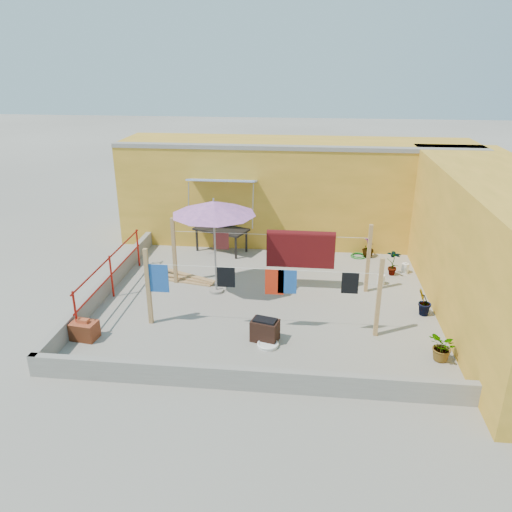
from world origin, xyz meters
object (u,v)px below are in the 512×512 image
object	(u,v)px
patio_umbrella	(214,208)
brick_stack	(84,330)
water_jug_a	(381,279)
green_hose	(358,256)
outdoor_table	(221,231)
plant_back_a	(287,244)
water_jug_b	(405,268)
brazier	(265,330)
white_basin	(268,344)

from	to	relation	value
patio_umbrella	brick_stack	xyz separation A→B (m)	(-2.38, -2.57, -2.02)
water_jug_a	green_hose	bearing A→B (deg)	102.88
outdoor_table	water_jug_a	world-z (taller)	outdoor_table
outdoor_table	plant_back_a	distance (m)	2.06
outdoor_table	brick_stack	size ratio (longest dim) A/B	3.03
water_jug_a	brick_stack	bearing A→B (deg)	-152.29
green_hose	patio_umbrella	bearing A→B (deg)	-143.26
brick_stack	water_jug_b	distance (m)	8.58
brazier	plant_back_a	size ratio (longest dim) A/B	0.81
white_basin	patio_umbrella	bearing A→B (deg)	122.23
white_basin	water_jug_a	world-z (taller)	water_jug_a
outdoor_table	white_basin	distance (m)	5.67
patio_umbrella	green_hose	bearing A→B (deg)	36.74
patio_umbrella	water_jug_a	size ratio (longest dim) A/B	8.14
white_basin	water_jug_a	distance (m)	4.33
patio_umbrella	white_basin	world-z (taller)	patio_umbrella
brick_stack	white_basin	size ratio (longest dim) A/B	1.29
brazier	white_basin	bearing A→B (deg)	-69.91
patio_umbrella	water_jug_b	xyz separation A→B (m)	(5.02, 1.77, -2.09)
patio_umbrella	water_jug_b	world-z (taller)	patio_umbrella
outdoor_table	green_hose	distance (m)	4.23
outdoor_table	water_jug_b	xyz separation A→B (m)	(5.38, -1.08, -0.54)
brazier	plant_back_a	bearing A→B (deg)	87.50
water_jug_a	green_hose	distance (m)	1.98
brazier	water_jug_b	bearing A→B (deg)	48.25
outdoor_table	white_basin	xyz separation A→B (m)	(1.90, -5.30, -0.63)
brazier	water_jug_b	xyz separation A→B (m)	(3.56, 3.99, -0.11)
brick_stack	brazier	bearing A→B (deg)	5.21
water_jug_b	brick_stack	bearing A→B (deg)	-149.60
white_basin	water_jug_b	xyz separation A→B (m)	(3.48, 4.22, 0.10)
brazier	patio_umbrella	bearing A→B (deg)	123.35
water_jug_b	outdoor_table	bearing A→B (deg)	168.66
brick_stack	green_hose	xyz separation A→B (m)	(6.20, 5.42, -0.17)
brick_stack	brazier	distance (m)	3.85
white_basin	green_hose	size ratio (longest dim) A/B	0.98
outdoor_table	green_hose	size ratio (longest dim) A/B	3.83
patio_umbrella	brazier	distance (m)	3.31
water_jug_a	water_jug_b	size ratio (longest dim) A/B	1.00
brick_stack	water_jug_b	xyz separation A→B (m)	(7.40, 4.34, -0.06)
brick_stack	water_jug_a	size ratio (longest dim) A/B	1.88
brazier	water_jug_a	size ratio (longest dim) A/B	2.05
outdoor_table	brazier	xyz separation A→B (m)	(1.82, -5.07, -0.43)
water_jug_a	water_jug_b	world-z (taller)	same
patio_umbrella	water_jug_a	world-z (taller)	patio_umbrella
brazier	white_basin	size ratio (longest dim) A/B	1.41
patio_umbrella	outdoor_table	bearing A→B (deg)	97.12
green_hose	water_jug_a	bearing A→B (deg)	-77.12
brick_stack	green_hose	bearing A→B (deg)	41.16
white_basin	green_hose	distance (m)	5.77
patio_umbrella	white_basin	size ratio (longest dim) A/B	5.58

